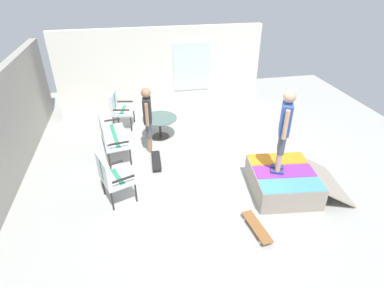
# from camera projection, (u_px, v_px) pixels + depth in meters

# --- Properties ---
(ground_plane) EXTENTS (12.00, 12.00, 0.10)m
(ground_plane) POSITION_uv_depth(u_px,v_px,m) (207.00, 181.00, 6.72)
(ground_plane) COLOR #A8A8A3
(house_facade) EXTENTS (0.23, 6.00, 2.49)m
(house_facade) POSITION_uv_depth(u_px,v_px,m) (162.00, 71.00, 9.17)
(house_facade) COLOR white
(house_facade) RESTS_ON ground_plane
(skate_ramp) EXTENTS (1.52, 2.01, 0.49)m
(skate_ramp) POSITION_uv_depth(u_px,v_px,m) (284.00, 181.00, 6.24)
(skate_ramp) COLOR gray
(skate_ramp) RESTS_ON ground_plane
(patio_bench) EXTENTS (1.32, 0.75, 1.02)m
(patio_bench) POSITION_uv_depth(u_px,v_px,m) (109.00, 133.00, 7.21)
(patio_bench) COLOR #2D2823
(patio_bench) RESTS_ON ground_plane
(patio_chair_near_house) EXTENTS (0.71, 0.65, 1.02)m
(patio_chair_near_house) POSITION_uv_depth(u_px,v_px,m) (119.00, 107.00, 8.50)
(patio_chair_near_house) COLOR #2D2823
(patio_chair_near_house) RESTS_ON ground_plane
(patio_chair_by_wall) EXTENTS (0.77, 0.73, 1.02)m
(patio_chair_by_wall) POSITION_uv_depth(u_px,v_px,m) (111.00, 175.00, 5.81)
(patio_chair_by_wall) COLOR #2D2823
(patio_chair_by_wall) RESTS_ON ground_plane
(patio_table) EXTENTS (0.90, 0.90, 0.57)m
(patio_table) POSITION_uv_depth(u_px,v_px,m) (160.00, 123.00, 8.08)
(patio_table) COLOR #2D2823
(patio_table) RESTS_ON ground_plane
(person_watching) EXTENTS (0.48, 0.27, 1.66)m
(person_watching) POSITION_uv_depth(u_px,v_px,m) (148.00, 117.00, 7.16)
(person_watching) COLOR silver
(person_watching) RESTS_ON ground_plane
(person_skater) EXTENTS (0.44, 0.34, 1.68)m
(person_skater) POSITION_uv_depth(u_px,v_px,m) (284.00, 127.00, 5.62)
(person_skater) COLOR navy
(person_skater) RESTS_ON skate_ramp
(skateboard_by_bench) EXTENTS (0.81, 0.23, 0.10)m
(skateboard_by_bench) POSITION_uv_depth(u_px,v_px,m) (156.00, 161.00, 7.16)
(skateboard_by_bench) COLOR black
(skateboard_by_bench) RESTS_ON ground_plane
(skateboard_spare) EXTENTS (0.82, 0.30, 0.10)m
(skateboard_spare) POSITION_uv_depth(u_px,v_px,m) (257.00, 227.00, 5.38)
(skateboard_spare) COLOR brown
(skateboard_spare) RESTS_ON ground_plane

